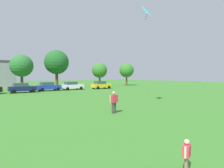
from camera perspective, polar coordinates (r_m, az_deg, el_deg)
name	(u,v)px	position (r m, az deg, el deg)	size (l,w,h in m)	color
ground_plane	(33,95)	(29.49, -22.93, -3.26)	(160.00, 160.00, 0.00)	#387528
child_kite_flyer	(187,153)	(6.33, 21.89, -18.99)	(0.46, 0.29, 1.02)	#8C7259
adult_bystander	(114,100)	(14.37, 0.59, -4.99)	(0.81, 0.34, 1.70)	#3F3833
kite	(147,12)	(18.96, 10.54, 20.83)	(1.48, 1.03, 1.17)	#3FBFE5
parked_car_navy_1	(22,88)	(34.99, -25.83, -1.01)	(4.30, 2.02, 1.68)	#141E4C
parked_car_blue_2	(48,86)	(37.23, -18.93, -0.69)	(4.30, 2.02, 1.68)	#1E38AD
parked_car_white_3	(72,86)	(38.59, -12.11, -0.49)	(4.30, 2.02, 1.68)	white
parked_car_yellow_4	(101,85)	(40.89, -3.39, -0.26)	(4.30, 2.02, 1.68)	yellow
tree_center_left	(22,66)	(43.82, -25.97, 5.03)	(4.71, 4.71, 7.34)	brown
tree_center_right	(57,62)	(46.78, -16.62, 6.38)	(5.76, 5.76, 8.98)	brown
tree_right	(100,70)	(49.83, -3.82, 4.18)	(4.06, 4.06, 6.33)	brown
tree_far_right	(127,70)	(54.54, 4.48, 4.21)	(4.21, 4.21, 6.56)	brown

